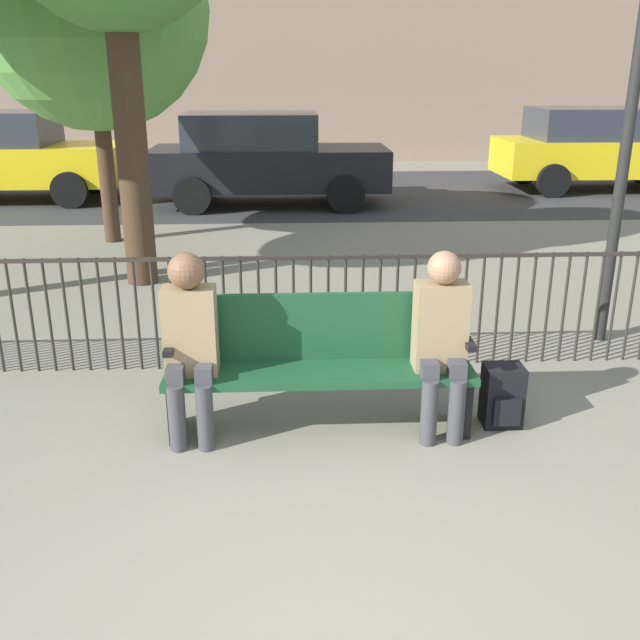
{
  "coord_description": "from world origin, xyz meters",
  "views": [
    {
      "loc": [
        -0.21,
        -2.33,
        2.34
      ],
      "look_at": [
        0.0,
        2.03,
        0.8
      ],
      "focal_mm": 40.0,
      "sensor_mm": 36.0,
      "label": 1
    }
  ],
  "objects": [
    {
      "name": "park_bench",
      "position": [
        0.0,
        2.11,
        0.5
      ],
      "size": [
        2.06,
        0.45,
        0.92
      ],
      "color": "#194728",
      "rests_on": "ground"
    },
    {
      "name": "seated_person_0",
      "position": [
        -0.84,
        1.98,
        0.72
      ],
      "size": [
        0.34,
        0.39,
        1.27
      ],
      "color": "#3D3D42",
      "rests_on": "ground"
    },
    {
      "name": "seated_person_1",
      "position": [
        0.79,
        1.98,
        0.7
      ],
      "size": [
        0.34,
        0.39,
        1.26
      ],
      "color": "#3D3D42",
      "rests_on": "ground"
    },
    {
      "name": "backpack",
      "position": [
        1.26,
        2.05,
        0.21
      ],
      "size": [
        0.26,
        0.25,
        0.43
      ],
      "color": "black",
      "rests_on": "ground"
    },
    {
      "name": "fence_railing",
      "position": [
        -0.02,
        3.15,
        0.56
      ],
      "size": [
        9.01,
        0.03,
        0.95
      ],
      "color": "#2D2823",
      "rests_on": "ground"
    },
    {
      "name": "tree_0",
      "position": [
        -2.7,
        7.87,
        3.06
      ],
      "size": [
        3.08,
        3.08,
        4.61
      ],
      "color": "#422D1E",
      "rests_on": "ground"
    },
    {
      "name": "street_surface",
      "position": [
        0.0,
        12.0,
        0.0
      ],
      "size": [
        24.0,
        6.0,
        0.01
      ],
      "color": "#333335",
      "rests_on": "ground"
    },
    {
      "name": "parked_car_0",
      "position": [
        -5.42,
        11.37,
        0.84
      ],
      "size": [
        4.2,
        1.94,
        1.62
      ],
      "color": "yellow",
      "rests_on": "ground"
    },
    {
      "name": "parked_car_1",
      "position": [
        6.13,
        12.06,
        0.84
      ],
      "size": [
        4.2,
        1.94,
        1.62
      ],
      "color": "yellow",
      "rests_on": "ground"
    },
    {
      "name": "parked_car_2",
      "position": [
        -0.58,
        10.66,
        0.84
      ],
      "size": [
        4.2,
        1.94,
        1.62
      ],
      "color": "black",
      "rests_on": "ground"
    }
  ]
}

